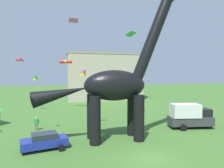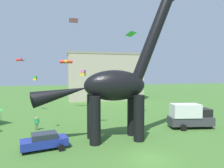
% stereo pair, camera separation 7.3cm
% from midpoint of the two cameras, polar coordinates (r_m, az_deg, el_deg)
% --- Properties ---
extents(ground_plane, '(240.00, 240.00, 0.00)m').
position_cam_midpoint_polar(ground_plane, '(17.99, 10.65, -20.35)').
color(ground_plane, '#42702D').
extents(dinosaur_sculpture, '(15.55, 3.29, 16.25)m').
position_cam_midpoint_polar(dinosaur_sculpture, '(21.27, 0.76, -0.41)').
color(dinosaur_sculpture, black).
rests_on(dinosaur_sculpture, ground_plane).
extents(parked_sedan_left, '(4.49, 2.66, 1.55)m').
position_cam_midpoint_polar(parked_sedan_left, '(20.42, -18.76, -15.19)').
color(parked_sedan_left, navy).
rests_on(parked_sedan_left, ground_plane).
extents(parked_box_truck, '(5.87, 3.01, 3.20)m').
position_cam_midpoint_polar(parked_box_truck, '(28.32, 21.52, -8.44)').
color(parked_box_truck, '#38383D').
rests_on(parked_box_truck, ground_plane).
extents(person_vendor_side, '(0.63, 0.28, 1.70)m').
position_cam_midpoint_polar(person_vendor_side, '(27.21, -20.75, -10.22)').
color(person_vendor_side, '#6B6056').
rests_on(person_vendor_side, ground_plane).
extents(person_strolling_adult, '(0.65, 0.28, 1.73)m').
position_cam_midpoint_polar(person_strolling_adult, '(32.50, 18.67, -8.04)').
color(person_strolling_adult, black).
rests_on(person_strolling_adult, ground_plane).
extents(kite_high_right, '(2.08, 2.03, 0.55)m').
position_cam_midpoint_polar(kite_high_right, '(31.31, 5.54, 14.11)').
color(kite_high_right, green).
extents(kite_mid_left, '(0.80, 0.80, 0.83)m').
position_cam_midpoint_polar(kite_mid_left, '(29.21, -8.24, 3.18)').
color(kite_mid_left, pink).
extents(kite_mid_center, '(2.50, 2.23, 0.71)m').
position_cam_midpoint_polar(kite_mid_center, '(40.21, -13.03, 6.31)').
color(kite_mid_center, red).
extents(kite_apex, '(0.44, 0.44, 0.49)m').
position_cam_midpoint_polar(kite_apex, '(24.93, -21.13, 1.58)').
color(kite_apex, green).
extents(kite_near_low, '(1.03, 0.73, 1.32)m').
position_cam_midpoint_polar(kite_near_low, '(23.66, -10.89, 17.48)').
color(kite_near_low, pink).
extents(kite_mid_right, '(1.66, 1.62, 0.47)m').
position_cam_midpoint_polar(kite_mid_right, '(39.14, -24.79, 6.33)').
color(kite_mid_right, red).
extents(background_building_block, '(20.68, 8.47, 12.92)m').
position_cam_midpoint_polar(background_building_block, '(56.20, -2.02, 2.15)').
color(background_building_block, '#B7A893').
rests_on(background_building_block, ground_plane).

